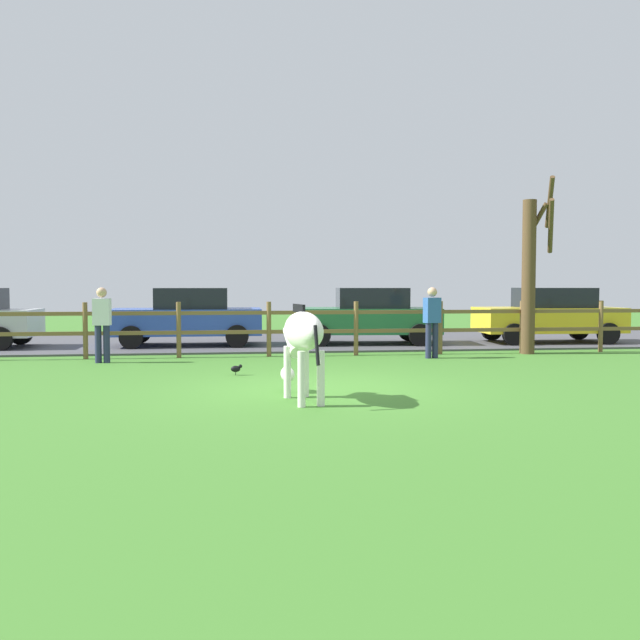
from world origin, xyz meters
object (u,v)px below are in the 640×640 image
object	(u,v)px
crow_on_grass	(236,369)
bare_tree	(531,270)
visitor_left_of_tree	(432,319)
visitor_right_of_tree	(102,321)
parked_car_blue	(188,316)
parked_car_yellow	(549,315)
zebra	(302,338)
parked_car_green	(368,315)

from	to	relation	value
crow_on_grass	bare_tree	bearing A→B (deg)	22.80
crow_on_grass	visitor_left_of_tree	xyz separation A→B (m)	(4.50, 2.37, 0.78)
visitor_left_of_tree	visitor_right_of_tree	bearing A→B (deg)	179.82
parked_car_blue	parked_car_yellow	size ratio (longest dim) A/B	0.99
visitor_right_of_tree	bare_tree	bearing A→B (deg)	3.55
zebra	parked_car_yellow	world-z (taller)	parked_car_yellow
bare_tree	visitor_right_of_tree	world-z (taller)	bare_tree
parked_car_yellow	visitor_left_of_tree	xyz separation A→B (m)	(-4.42, -3.15, 0.06)
bare_tree	visitor_right_of_tree	size ratio (longest dim) A/B	2.60
visitor_left_of_tree	visitor_right_of_tree	xyz separation A→B (m)	(-7.38, 0.02, 0.00)
parked_car_blue	visitor_left_of_tree	bearing A→B (deg)	-31.19
zebra	crow_on_grass	world-z (taller)	zebra
bare_tree	parked_car_yellow	size ratio (longest dim) A/B	1.05
crow_on_grass	visitor_left_of_tree	distance (m)	5.15
crow_on_grass	parked_car_blue	bearing A→B (deg)	102.18
crow_on_grass	parked_car_yellow	xyz separation A→B (m)	(8.92, 5.52, 0.72)
crow_on_grass	visitor_right_of_tree	bearing A→B (deg)	140.21
parked_car_blue	zebra	bearing A→B (deg)	-75.88
parked_car_yellow	visitor_left_of_tree	bearing A→B (deg)	-144.56
visitor_left_of_tree	zebra	bearing A→B (deg)	-124.03
crow_on_grass	parked_car_blue	xyz separation A→B (m)	(-1.27, 5.86, 0.72)
visitor_left_of_tree	parked_car_blue	bearing A→B (deg)	148.81
parked_car_blue	visitor_right_of_tree	size ratio (longest dim) A/B	2.44
crow_on_grass	visitor_right_of_tree	distance (m)	3.82
bare_tree	visitor_left_of_tree	distance (m)	2.98
crow_on_grass	visitor_left_of_tree	world-z (taller)	visitor_left_of_tree
parked_car_yellow	bare_tree	bearing A→B (deg)	-124.92
parked_car_green	visitor_right_of_tree	xyz separation A→B (m)	(-6.55, -3.37, 0.06)
zebra	parked_car_blue	size ratio (longest dim) A/B	0.48
parked_car_green	visitor_right_of_tree	size ratio (longest dim) A/B	2.52
visitor_left_of_tree	parked_car_green	bearing A→B (deg)	103.73
parked_car_green	visitor_right_of_tree	distance (m)	7.36
bare_tree	parked_car_green	distance (m)	4.61
visitor_left_of_tree	visitor_right_of_tree	distance (m)	7.38
bare_tree	parked_car_yellow	bearing A→B (deg)	55.08
visitor_left_of_tree	crow_on_grass	bearing A→B (deg)	-152.24
crow_on_grass	visitor_right_of_tree	xyz separation A→B (m)	(-2.87, 2.39, 0.78)
crow_on_grass	visitor_right_of_tree	size ratio (longest dim) A/B	0.13
crow_on_grass	parked_car_green	xyz separation A→B (m)	(3.68, 5.76, 0.72)
parked_car_yellow	visitor_right_of_tree	size ratio (longest dim) A/B	2.47
visitor_right_of_tree	zebra	bearing A→B (deg)	-54.25
parked_car_blue	parked_car_yellow	xyz separation A→B (m)	(10.19, -0.35, 0.00)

